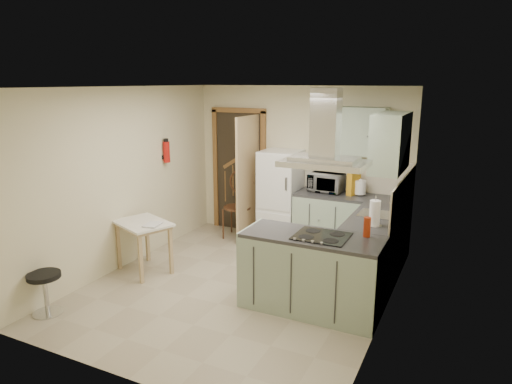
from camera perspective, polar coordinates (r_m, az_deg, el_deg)
The scene contains 28 objects.
floor at distance 5.99m, azimuth -2.05°, elevation -11.66°, with size 4.20×4.20×0.00m, color tan.
ceiling at distance 5.42m, azimuth -2.28°, elevation 12.99°, with size 4.20×4.20×0.00m, color silver.
back_wall at distance 7.45m, azimuth 5.45°, elevation 3.46°, with size 3.60×3.60×0.00m, color beige.
left_wall at distance 6.60m, azimuth -16.11°, elevation 1.64°, with size 4.20×4.20×0.00m, color beige.
right_wall at distance 5.01m, azimuth 16.34°, elevation -2.10°, with size 4.20×4.20×0.00m, color beige.
doorway at distance 7.91m, azimuth -2.14°, elevation 2.64°, with size 1.10×0.12×2.10m, color brown.
fridge at distance 7.36m, azimuth 3.09°, elevation -0.61°, with size 0.60×0.60×1.50m, color white.
counter_back at distance 7.16m, azimuth 9.42°, elevation -3.67°, with size 1.08×0.60×0.90m, color #9EB2A0.
counter_right at distance 6.36m, azimuth 14.95°, elevation -6.23°, with size 0.60×1.95×0.90m, color #9EB2A0.
splashback at distance 7.19m, azimuth 12.59°, elevation 2.00°, with size 1.68×0.02×0.50m, color beige.
wall_cabinet_back at distance 6.93m, azimuth 12.49°, elevation 7.44°, with size 0.85×0.35×0.70m, color #9EB2A0.
wall_cabinet_right at distance 5.75m, azimuth 16.49°, elevation 5.98°, with size 0.35×0.90×0.70m, color #9EB2A0.
peninsula at distance 5.29m, azimuth 6.99°, elevation -10.01°, with size 1.55×0.65×0.90m, color #9EB2A0.
hob at distance 5.09m, azimuth 8.20°, elevation -5.48°, with size 0.58×0.50×0.01m, color black.
extractor_hood at distance 4.89m, azimuth 8.53°, elevation 3.57°, with size 0.90×0.55×0.10m, color silver.
sink at distance 6.06m, azimuth 14.89°, elevation -2.70°, with size 0.45×0.40×0.01m, color silver.
fire_extinguisher at distance 7.20m, azimuth -11.12°, elevation 4.92°, with size 0.10×0.10×0.32m, color #B2140F.
drop_leaf_table at distance 6.48m, azimuth -13.81°, elevation -6.68°, with size 0.76×0.57×0.71m, color tan.
bentwood_chair at distance 7.62m, azimuth -2.37°, elevation -1.94°, with size 0.46×0.46×1.03m, color #452317.
stool at distance 5.76m, azimuth -24.80°, elevation -11.43°, with size 0.36×0.36×0.49m, color black.
microwave at distance 7.11m, azimuth 8.76°, elevation 1.15°, with size 0.51×0.34×0.28m, color black.
kettle at distance 6.99m, azimuth 12.89°, elevation 0.60°, with size 0.17×0.17×0.25m, color white.
cereal_box at distance 6.98m, azimuth 12.11°, elevation 1.03°, with size 0.09×0.23×0.34m, color #C18616.
soap_bottle at distance 6.54m, azimuth 17.24°, elevation -0.71°, with size 0.10×0.10×0.21m, color silver.
paper_towel at distance 5.54m, azimuth 14.63°, elevation -2.54°, with size 0.13×0.13×0.32m, color white.
cup at distance 5.60m, azimuth 13.95°, elevation -3.56°, with size 0.11×0.11×0.09m, color silver.
red_bottle at distance 5.15m, azimuth 13.71°, elevation -4.28°, with size 0.08×0.08×0.22m, color #AE2F0E.
book at distance 6.22m, azimuth -13.60°, elevation -3.50°, with size 0.19×0.26×0.11m, color #A7374C.
Camera 1 is at (2.55, -4.78, 2.57)m, focal length 32.00 mm.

